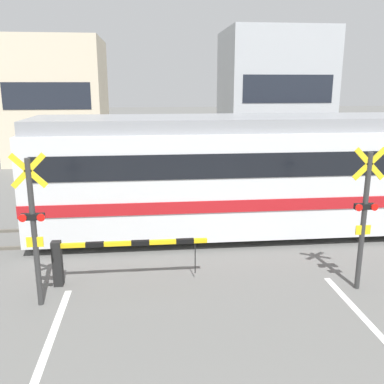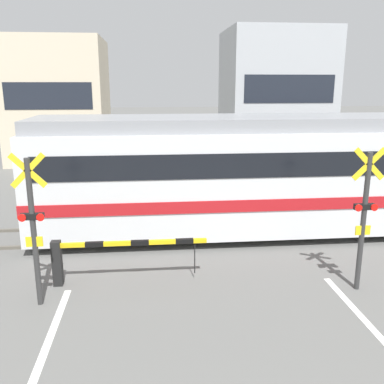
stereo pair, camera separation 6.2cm
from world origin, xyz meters
TOP-DOWN VIEW (x-y plane):
  - rail_track_near at (0.00, 10.12)m, footprint 50.00×0.10m
  - rail_track_far at (0.00, 11.56)m, footprint 50.00×0.10m
  - commuter_train at (5.23, 10.84)m, footprint 19.23×2.83m
  - crossing_barrier_near at (-2.29, 7.84)m, footprint 3.39×0.20m
  - crossing_barrier_far at (2.29, 13.41)m, footprint 3.39×0.20m
  - crossing_signal_left at (-3.34, 7.01)m, footprint 0.68×0.15m
  - crossing_signal_right at (3.34, 7.01)m, footprint 0.68×0.15m
  - pedestrian at (0.62, 16.45)m, footprint 0.38×0.22m
  - building_left_of_street at (-6.08, 24.36)m, footprint 5.20×5.55m
  - building_right_of_street at (6.40, 24.36)m, footprint 5.83×5.55m

SIDE VIEW (x-z plane):
  - rail_track_near at x=0.00m, z-range 0.00..0.08m
  - rail_track_far at x=0.00m, z-range 0.00..0.08m
  - crossing_barrier_near at x=-2.29m, z-range 0.20..1.22m
  - crossing_barrier_far at x=2.29m, z-range 0.20..1.22m
  - pedestrian at x=0.62m, z-range 0.11..1.66m
  - crossing_signal_left at x=-3.34m, z-range 0.16..3.24m
  - crossing_signal_right at x=3.34m, z-range 0.16..3.24m
  - commuter_train at x=5.23m, z-range 0.12..3.54m
  - building_left_of_street at x=-6.08m, z-range 0.00..6.73m
  - building_right_of_street at x=6.40m, z-range 0.00..7.33m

